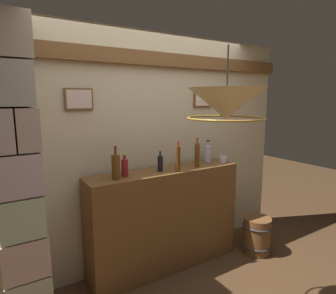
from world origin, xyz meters
TOP-DOWN VIEW (x-y plane):
  - panelled_rear_partition at (-0.00, 1.10)m, footprint 3.64×0.15m
  - stone_pillar at (-1.36, 0.92)m, footprint 0.36×0.39m
  - bar_shelf_unit at (0.00, 0.83)m, footprint 1.69×0.38m
  - liquor_bottle_bourbon at (0.07, 0.70)m, footprint 0.05×0.05m
  - liquor_bottle_tequila at (0.36, 0.76)m, footprint 0.06×0.06m
  - liquor_bottle_vermouth at (-0.46, 0.82)m, footprint 0.07×0.07m
  - liquor_bottle_gin at (-0.08, 0.81)m, footprint 0.06×0.06m
  - liquor_bottle_rum at (0.63, 0.90)m, footprint 0.08×0.08m
  - liquor_bottle_vodka at (-0.57, 0.78)m, footprint 0.08×0.08m
  - glass_tumbler_rocks at (0.76, 0.78)m, footprint 0.08×0.08m
  - pendant_lamp at (-0.07, -0.11)m, footprint 0.56×0.56m
  - wooden_barrel at (1.07, 0.49)m, footprint 0.35×0.35m

SIDE VIEW (x-z plane):
  - wooden_barrel at x=1.07m, z-range 0.00..0.43m
  - bar_shelf_unit at x=0.00m, z-range 0.00..1.09m
  - glass_tumbler_rocks at x=0.76m, z-range 1.09..1.16m
  - liquor_bottle_gin at x=-0.08m, z-range 1.07..1.28m
  - liquor_bottle_vermouth at x=-0.46m, z-range 1.07..1.29m
  - liquor_bottle_rum at x=0.63m, z-range 1.06..1.32m
  - liquor_bottle_vodka at x=-0.57m, z-range 1.06..1.37m
  - stone_pillar at x=-1.36m, z-range -0.01..2.44m
  - liquor_bottle_bourbon at x=0.07m, z-range 1.07..1.38m
  - liquor_bottle_tequila at x=0.36m, z-range 1.06..1.39m
  - panelled_rear_partition at x=0.00m, z-range 0.07..2.58m
  - pendant_lamp at x=-0.07m, z-range 1.53..2.04m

